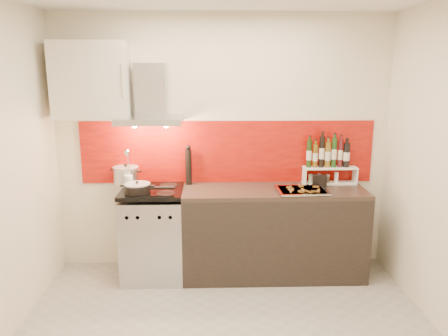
{
  "coord_description": "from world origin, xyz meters",
  "views": [
    {
      "loc": [
        -0.12,
        -3.02,
        2.06
      ],
      "look_at": [
        0.0,
        0.95,
        1.15
      ],
      "focal_mm": 35.0,
      "sensor_mm": 36.0,
      "label": 1
    }
  ],
  "objects_px": {
    "range_stove": "(154,234)",
    "counter": "(273,232)",
    "saute_pan": "(138,188)",
    "pepper_mill": "(189,166)",
    "stock_pot": "(126,176)",
    "baking_tray": "(302,190)"
  },
  "relations": [
    {
      "from": "stock_pot",
      "to": "saute_pan",
      "type": "distance_m",
      "value": 0.34
    },
    {
      "from": "range_stove",
      "to": "stock_pot",
      "type": "bearing_deg",
      "value": 147.22
    },
    {
      "from": "saute_pan",
      "to": "range_stove",
      "type": "bearing_deg",
      "value": 45.28
    },
    {
      "from": "range_stove",
      "to": "baking_tray",
      "type": "distance_m",
      "value": 1.53
    },
    {
      "from": "stock_pot",
      "to": "baking_tray",
      "type": "height_order",
      "value": "stock_pot"
    },
    {
      "from": "range_stove",
      "to": "counter",
      "type": "xyz_separation_m",
      "value": [
        1.2,
        0.0,
        0.01
      ]
    },
    {
      "from": "counter",
      "to": "saute_pan",
      "type": "relative_size",
      "value": 3.75
    },
    {
      "from": "baking_tray",
      "to": "range_stove",
      "type": "bearing_deg",
      "value": 175.97
    },
    {
      "from": "range_stove",
      "to": "stock_pot",
      "type": "height_order",
      "value": "stock_pot"
    },
    {
      "from": "pepper_mill",
      "to": "baking_tray",
      "type": "bearing_deg",
      "value": -15.79
    },
    {
      "from": "saute_pan",
      "to": "baking_tray",
      "type": "xyz_separation_m",
      "value": [
        1.57,
        0.01,
        -0.04
      ]
    },
    {
      "from": "saute_pan",
      "to": "pepper_mill",
      "type": "height_order",
      "value": "pepper_mill"
    },
    {
      "from": "pepper_mill",
      "to": "stock_pot",
      "type": "bearing_deg",
      "value": -177.35
    },
    {
      "from": "stock_pot",
      "to": "pepper_mill",
      "type": "distance_m",
      "value": 0.64
    },
    {
      "from": "range_stove",
      "to": "baking_tray",
      "type": "height_order",
      "value": "baking_tray"
    },
    {
      "from": "counter",
      "to": "range_stove",
      "type": "bearing_deg",
      "value": -179.77
    },
    {
      "from": "counter",
      "to": "baking_tray",
      "type": "height_order",
      "value": "baking_tray"
    },
    {
      "from": "range_stove",
      "to": "baking_tray",
      "type": "bearing_deg",
      "value": -4.03
    },
    {
      "from": "range_stove",
      "to": "counter",
      "type": "height_order",
      "value": "range_stove"
    },
    {
      "from": "range_stove",
      "to": "saute_pan",
      "type": "height_order",
      "value": "saute_pan"
    },
    {
      "from": "range_stove",
      "to": "counter",
      "type": "distance_m",
      "value": 1.2
    },
    {
      "from": "stock_pot",
      "to": "pepper_mill",
      "type": "bearing_deg",
      "value": 2.65
    }
  ]
}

